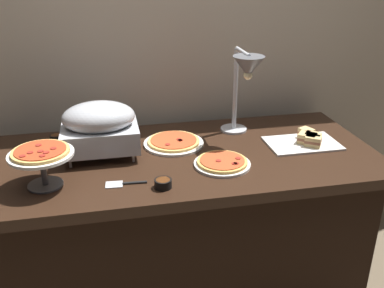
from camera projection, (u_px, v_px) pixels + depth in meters
ground_plane at (180, 281)px, 2.35m from camera, size 8.00×8.00×0.00m
back_wall at (161, 42)px, 2.31m from camera, size 4.40×0.04×2.40m
buffet_table at (179, 221)px, 2.19m from camera, size 1.90×0.84×0.76m
chafing_dish at (99, 126)px, 1.98m from camera, size 0.35×0.26×0.26m
heat_lamp at (246, 75)px, 2.05m from camera, size 0.15×0.33×0.45m
pizza_plate_front at (222, 163)px, 1.93m from camera, size 0.26×0.26×0.03m
pizza_plate_center at (174, 142)px, 2.15m from camera, size 0.30×0.30×0.03m
pizza_plate_raised_stand at (41, 157)px, 1.72m from camera, size 0.26×0.26×0.17m
sandwich_platter at (306, 140)px, 2.14m from camera, size 0.35×0.23×0.06m
sauce_cup_near at (56, 138)px, 2.18m from camera, size 0.06×0.06×0.04m
sauce_cup_far at (163, 183)px, 1.75m from camera, size 0.07×0.07×0.04m
serving_spatula at (124, 184)px, 1.78m from camera, size 0.17×0.06×0.01m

